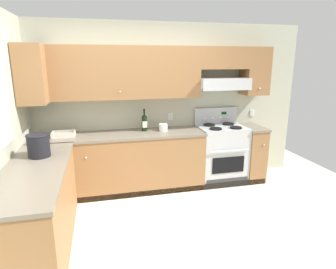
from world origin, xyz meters
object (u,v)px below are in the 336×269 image
object	(u,v)px
bucket	(38,145)
bowl	(64,135)
stove	(221,153)
paper_towel_roll	(163,127)
wine_bottle	(144,122)

from	to	relation	value
bucket	bowl	bearing A→B (deg)	79.32
stove	bucket	xyz separation A→B (m)	(-2.61, -0.85, 0.57)
stove	bucket	distance (m)	2.81
bowl	paper_towel_roll	bearing A→B (deg)	-0.62
bowl	paper_towel_roll	world-z (taller)	paper_towel_roll
wine_bottle	bowl	bearing A→B (deg)	-177.52
wine_bottle	stove	bearing A→B (deg)	-4.31
wine_bottle	bucket	distance (m)	1.66
wine_bottle	paper_towel_roll	size ratio (longest dim) A/B	2.59
stove	bowl	world-z (taller)	stove
stove	bucket	world-z (taller)	stove
bucket	paper_towel_roll	size ratio (longest dim) A/B	1.98
wine_bottle	paper_towel_roll	distance (m)	0.30
stove	bowl	size ratio (longest dim) A/B	3.73
paper_towel_roll	bucket	bearing A→B (deg)	-151.76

